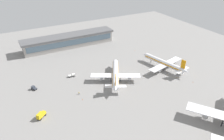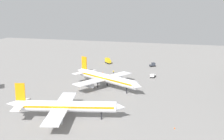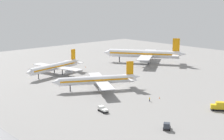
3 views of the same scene
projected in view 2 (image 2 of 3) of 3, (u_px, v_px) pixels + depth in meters
ground at (93, 83)px, 145.90m from camera, size 288.00×288.00×0.00m
airplane_at_gate at (106, 78)px, 137.64m from camera, size 31.13×37.27×12.42m
airplane_distant at (65, 106)px, 101.65m from camera, size 32.42×39.82×12.24m
baggage_tug at (153, 65)px, 181.87m from camera, size 3.54×3.75×2.30m
catering_truck at (108, 61)px, 190.57m from camera, size 5.51×5.06×3.30m
pushback_tractor at (153, 76)px, 156.44m from camera, size 4.62×2.72×1.90m
ground_crew_worker at (113, 72)px, 165.11m from camera, size 0.50×0.54×1.67m
safety_cone_near_gate at (103, 72)px, 166.92m from camera, size 0.44×0.44×0.60m
safety_cone_mid_apron at (175, 128)px, 94.56m from camera, size 0.44×0.44×0.60m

